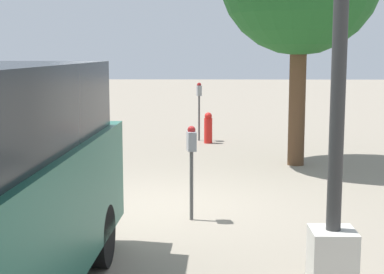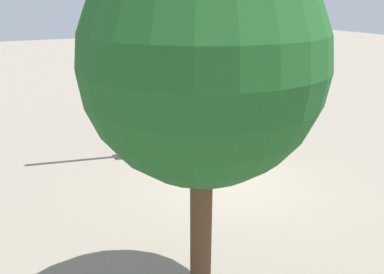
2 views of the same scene
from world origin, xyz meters
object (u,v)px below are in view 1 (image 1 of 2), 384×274
at_px(lamp_post, 339,58).
at_px(fire_hydrant, 208,128).
at_px(parking_meter_near, 191,151).
at_px(parking_meter_far, 199,98).

xyz_separation_m(lamp_post, fire_hydrant, (-9.00, -1.16, -1.83)).
relative_size(parking_meter_near, fire_hydrant, 1.67).
bearing_deg(lamp_post, fire_hydrant, -172.65).
xyz_separation_m(parking_meter_near, parking_meter_far, (-7.23, 0.04, 0.15)).
bearing_deg(parking_meter_far, fire_hydrant, 19.01).
bearing_deg(parking_meter_near, parking_meter_far, 169.97).
bearing_deg(lamp_post, parking_meter_near, -146.74).
distance_m(parking_meter_near, fire_hydrant, 6.83).
relative_size(parking_meter_near, lamp_post, 0.18).
bearing_deg(fire_hydrant, lamp_post, 7.35).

